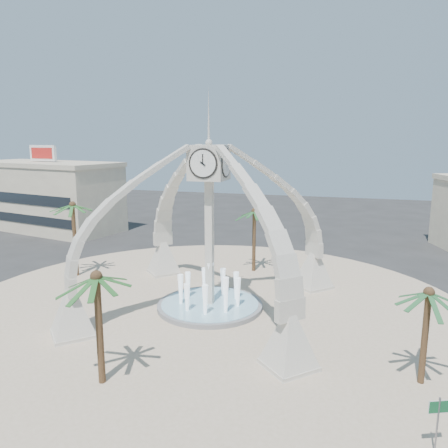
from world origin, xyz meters
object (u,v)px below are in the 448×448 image
(palm_north, at_px, (254,212))
(palm_east, at_px, (429,294))
(fountain, at_px, (210,305))
(palm_south, at_px, (96,278))
(street_sign, at_px, (438,414))
(palm_west, at_px, (73,206))
(clock_tower, at_px, (209,225))

(palm_north, bearing_deg, palm_east, -52.65)
(fountain, relative_size, palm_north, 1.20)
(palm_south, xyz_separation_m, street_sign, (15.98, -0.70, -3.99))
(fountain, height_order, palm_north, palm_north)
(palm_west, bearing_deg, palm_east, -20.52)
(palm_south, height_order, street_sign, palm_south)
(clock_tower, xyz_separation_m, fountain, (0.00, 0.00, -6.20))
(palm_east, height_order, palm_north, palm_north)
(clock_tower, bearing_deg, palm_west, 164.54)
(fountain, relative_size, palm_east, 1.40)
(palm_north, xyz_separation_m, street_sign, (12.80, -22.52, -4.05))
(clock_tower, relative_size, street_sign, 7.08)
(clock_tower, height_order, palm_north, clock_tower)
(fountain, xyz_separation_m, palm_west, (-14.61, 4.04, 6.38))
(clock_tower, distance_m, fountain, 6.20)
(palm_east, xyz_separation_m, palm_west, (-28.62, 10.71, 1.68))
(fountain, relative_size, street_sign, 3.15)
(fountain, xyz_separation_m, palm_east, (14.00, -6.67, 4.70))
(palm_east, bearing_deg, clock_tower, 154.54)
(clock_tower, relative_size, fountain, 2.24)
(palm_east, distance_m, palm_north, 21.39)
(palm_west, bearing_deg, fountain, -15.46)
(palm_east, relative_size, street_sign, 2.26)
(palm_south, bearing_deg, palm_east, 16.67)
(palm_west, relative_size, palm_south, 1.13)
(palm_east, distance_m, palm_west, 30.60)
(fountain, height_order, palm_south, palm_south)
(palm_west, xyz_separation_m, palm_south, (12.48, -15.54, -0.87))
(clock_tower, relative_size, palm_west, 2.39)
(palm_east, height_order, palm_west, palm_west)
(palm_north, xyz_separation_m, palm_south, (-3.17, -21.82, -0.07))
(clock_tower, height_order, palm_south, clock_tower)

